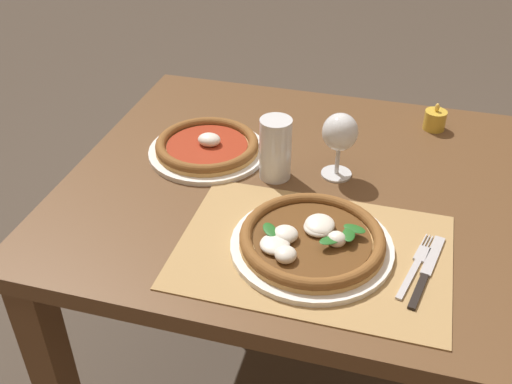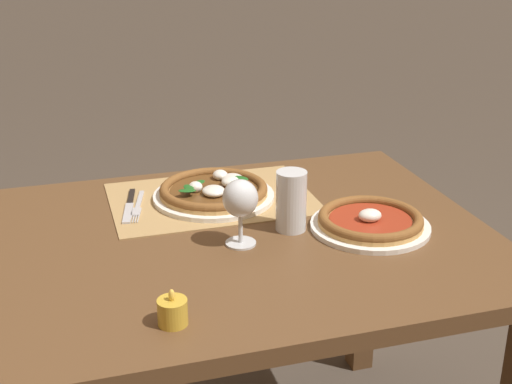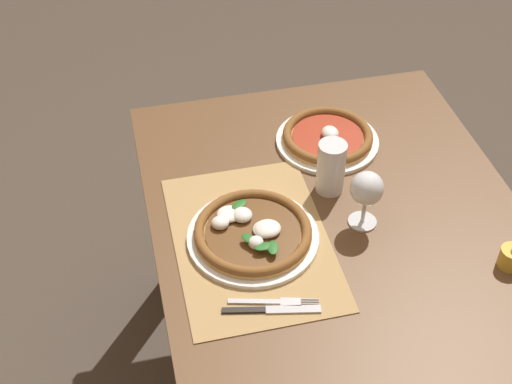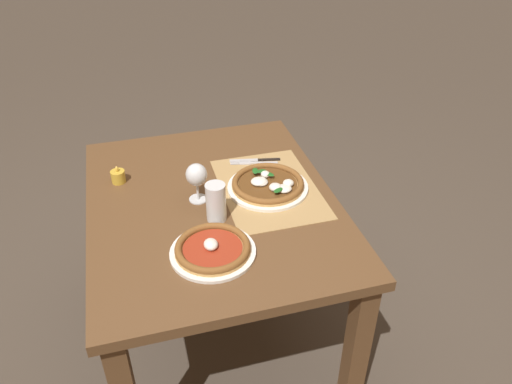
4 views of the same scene
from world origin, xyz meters
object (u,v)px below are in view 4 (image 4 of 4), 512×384
Objects in this scene: pint_glass at (216,203)px; knife at (255,160)px; fork at (254,163)px; wine_glass at (197,176)px; pizza_far at (213,249)px; pizza_near at (268,184)px; votive_candle at (118,177)px.

pint_glass reaches higher than knife.
fork is (0.33, -0.23, -0.06)m from pint_glass.
wine_glass is 0.37m from knife.
pizza_far is 0.19m from pint_glass.
pizza_far is at bearing 151.30° from fork.
pint_glass is at bearing 145.26° from fork.
pizza_near is 0.42m from pizza_far.
wine_glass is at bearing -1.53° from pizza_far.
pint_glass is at bearing 145.62° from knife.
wine_glass is 0.78× the size of fork.
pizza_near is 0.20m from fork.
votive_candle is at bearing 88.69° from fork.
pizza_near is 0.22m from knife.
pizza_near is 1.11× the size of pizza_far.
wine_glass is 0.15m from pint_glass.
pint_glass is (-0.13, -0.04, -0.04)m from wine_glass.
pizza_near is at bearing -42.26° from pizza_far.
knife is at bearing -34.38° from pint_glass.
fork is at bearing -28.70° from pizza_far.
pizza_near is 0.60m from votive_candle.
wine_glass is at bearing 17.61° from pint_glass.
pint_glass is at bearing -15.77° from pizza_far.
pint_glass reaches higher than pizza_near.
pizza_near is 1.47× the size of knife.
wine_glass is (0.00, 0.27, 0.08)m from pizza_near.
pizza_near is at bearing -110.82° from votive_candle.
pizza_far is at bearing 151.32° from knife.
pizza_near reaches higher than knife.
pizza_near is 0.29m from wine_glass.
knife is 2.97× the size of votive_candle.
wine_glass reaches higher than pint_glass.
pint_glass is at bearing -136.36° from votive_candle.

